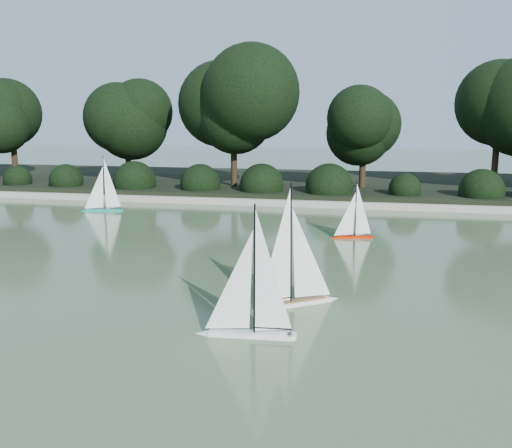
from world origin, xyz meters
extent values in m
plane|color=#3A5432|center=(0.00, 0.00, 0.00)|extent=(80.00, 80.00, 0.00)
cube|color=gray|center=(0.00, 9.00, 0.09)|extent=(40.00, 0.35, 0.18)
cube|color=black|center=(0.00, 13.00, 0.15)|extent=(40.00, 8.00, 0.30)
cylinder|color=black|center=(-11.00, 11.20, 0.76)|extent=(0.20, 0.20, 1.51)
sphere|color=black|center=(-11.00, 11.20, 2.58)|extent=(2.38, 2.38, 2.38)
cylinder|color=black|center=(-7.00, 11.80, 0.68)|extent=(0.20, 0.20, 1.37)
sphere|color=black|center=(-7.00, 11.80, 2.38)|extent=(2.24, 2.24, 2.24)
cylinder|color=black|center=(-3.00, 10.90, 0.83)|extent=(0.20, 0.20, 1.66)
sphere|color=black|center=(-3.00, 10.90, 2.85)|extent=(2.66, 2.66, 2.66)
cylinder|color=black|center=(1.00, 11.40, 0.63)|extent=(0.20, 0.20, 1.26)
sphere|color=black|center=(1.00, 11.40, 2.21)|extent=(2.10, 2.10, 2.10)
cylinder|color=black|center=(5.00, 12.10, 0.86)|extent=(0.20, 0.20, 1.73)
sphere|color=black|center=(5.00, 12.10, 2.99)|extent=(2.80, 2.80, 2.80)
sphere|color=black|center=(-10.00, 9.90, 0.45)|extent=(1.10, 1.10, 1.10)
sphere|color=black|center=(-8.00, 9.90, 0.45)|extent=(1.10, 1.10, 1.10)
sphere|color=black|center=(-6.00, 9.90, 0.45)|extent=(1.10, 1.10, 1.10)
sphere|color=black|center=(-4.00, 9.90, 0.45)|extent=(1.10, 1.10, 1.10)
sphere|color=black|center=(-2.00, 9.90, 0.45)|extent=(1.10, 1.10, 1.10)
sphere|color=black|center=(0.00, 9.90, 0.45)|extent=(1.10, 1.10, 1.10)
sphere|color=black|center=(2.00, 9.90, 0.45)|extent=(1.10, 1.10, 1.10)
sphere|color=black|center=(4.00, 9.90, 0.45)|extent=(1.10, 1.10, 1.10)
cube|color=white|center=(0.08, -0.64, 0.05)|extent=(0.97, 0.26, 0.10)
cone|color=white|center=(-0.47, -0.68, 0.05)|extent=(0.20, 0.20, 0.19)
cylinder|color=white|center=(0.56, -0.60, 0.05)|extent=(0.12, 0.12, 0.10)
cylinder|color=black|center=(0.13, -0.63, 0.83)|extent=(0.02, 0.02, 1.48)
cylinder|color=black|center=(0.34, -0.62, 0.15)|extent=(0.44, 0.05, 0.02)
cube|color=silver|center=(0.42, 0.55, 0.05)|extent=(0.94, 0.77, 0.10)
cone|color=silver|center=(0.89, 0.90, 0.05)|extent=(0.28, 0.28, 0.20)
cylinder|color=silver|center=(0.01, 0.25, 0.05)|extent=(0.17, 0.17, 0.10)
cube|color=olive|center=(0.42, 0.55, 0.11)|extent=(0.85, 0.68, 0.01)
cylinder|color=black|center=(0.38, 0.52, 0.89)|extent=(0.03, 0.03, 1.58)
cylinder|color=black|center=(0.20, 0.39, 0.16)|extent=(0.39, 0.29, 0.02)
cube|color=red|center=(1.01, 5.05, 0.04)|extent=(0.75, 0.33, 0.07)
cone|color=red|center=(0.60, 4.94, 0.04)|extent=(0.18, 0.18, 0.15)
cylinder|color=red|center=(1.37, 5.14, 0.04)|extent=(0.11, 0.11, 0.07)
cylinder|color=black|center=(1.05, 5.06, 0.64)|extent=(0.02, 0.02, 1.14)
cylinder|color=black|center=(1.20, 5.10, 0.12)|extent=(0.33, 0.10, 0.01)
cube|color=#0E9480|center=(-5.64, 7.16, 0.05)|extent=(0.94, 0.41, 0.09)
cone|color=#0E9480|center=(-6.15, 7.02, 0.05)|extent=(0.22, 0.22, 0.18)
cylinder|color=#0E9480|center=(-5.19, 7.27, 0.05)|extent=(0.13, 0.13, 0.09)
cylinder|color=black|center=(-5.59, 7.17, 0.80)|extent=(0.02, 0.02, 1.42)
cylinder|color=black|center=(-5.40, 7.22, 0.15)|extent=(0.41, 0.12, 0.01)
camera|label=1|loc=(1.42, -6.65, 2.46)|focal=40.00mm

